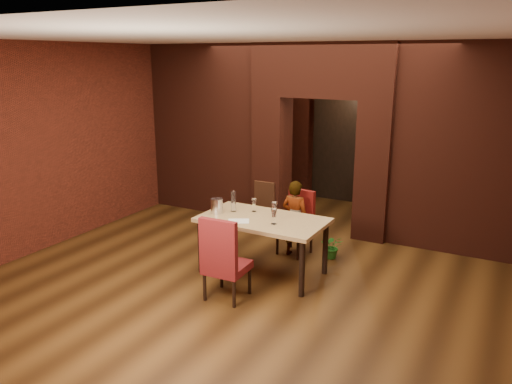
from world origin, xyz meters
TOP-DOWN VIEW (x-y plane):
  - floor at (0.00, 0.00)m, footprint 8.00×8.00m
  - ceiling at (0.00, 0.00)m, footprint 7.00×8.00m
  - wall_back at (0.00, 4.00)m, footprint 7.00×0.04m
  - wall_front at (0.00, -4.00)m, footprint 7.00×0.04m
  - wall_left at (-3.50, 0.00)m, footprint 0.04×8.00m
  - pillar_left at (-0.95, 2.00)m, footprint 0.55×0.55m
  - pillar_right at (0.95, 2.00)m, footprint 0.55×0.55m
  - lintel at (0.00, 2.00)m, footprint 2.45×0.55m
  - wing_wall_left at (-2.36, 2.00)m, footprint 2.28×0.35m
  - wing_wall_right at (2.36, 2.00)m, footprint 2.28×0.35m
  - vent_panel at (-0.95, 1.71)m, footprint 0.40×0.03m
  - rear_door at (-0.40, 3.94)m, footprint 0.90×0.08m
  - rear_door_frame at (-0.40, 3.90)m, footprint 1.02×0.04m
  - dining_table at (0.00, -0.18)m, footprint 1.74×0.99m
  - chair_far at (0.10, 0.68)m, footprint 0.52×0.52m
  - chair_near at (-0.04, -1.05)m, footprint 0.52×0.52m
  - person_seated at (0.14, 0.62)m, footprint 0.45×0.31m
  - wine_glass_a at (-0.25, 0.03)m, footprint 0.08×0.08m
  - wine_glass_b at (0.11, -0.05)m, footprint 0.08×0.08m
  - wine_glass_c at (0.25, -0.34)m, footprint 0.09×0.09m
  - tasting_sheet at (-0.22, -0.46)m, footprint 0.35×0.32m
  - wine_bucket at (-0.68, -0.29)m, footprint 0.17×0.17m
  - water_bottle at (-0.51, -0.10)m, footprint 0.07×0.07m
  - potted_plant at (0.68, 0.79)m, footprint 0.41×0.38m

SIDE VIEW (x-z plane):
  - floor at x=0.00m, z-range 0.00..0.00m
  - potted_plant at x=0.68m, z-range 0.00..0.37m
  - dining_table at x=0.00m, z-range 0.00..0.81m
  - chair_far at x=0.10m, z-range 0.00..0.99m
  - chair_near at x=-0.04m, z-range 0.00..1.10m
  - vent_panel at x=-0.95m, z-range 0.30..0.80m
  - person_seated at x=0.14m, z-range 0.00..1.19m
  - tasting_sheet at x=-0.22m, z-range 0.81..0.81m
  - wine_glass_a at x=-0.25m, z-range 0.81..1.00m
  - wine_glass_b at x=0.11m, z-range 0.81..1.02m
  - wine_glass_c at x=0.25m, z-range 0.81..1.02m
  - wine_bucket at x=-0.68m, z-range 0.81..1.02m
  - water_bottle at x=-0.51m, z-range 0.81..1.12m
  - rear_door at x=-0.40m, z-range 0.00..2.10m
  - rear_door_frame at x=-0.40m, z-range -0.06..2.16m
  - pillar_left at x=-0.95m, z-range 0.00..2.30m
  - pillar_right at x=0.95m, z-range 0.00..2.30m
  - wall_back at x=0.00m, z-range 0.00..3.20m
  - wall_front at x=0.00m, z-range 0.00..3.20m
  - wall_left at x=-3.50m, z-range 0.00..3.20m
  - wing_wall_left at x=-2.36m, z-range 0.00..3.20m
  - wing_wall_right at x=2.36m, z-range 0.00..3.20m
  - lintel at x=0.00m, z-range 2.30..3.20m
  - ceiling at x=0.00m, z-range 3.18..3.22m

